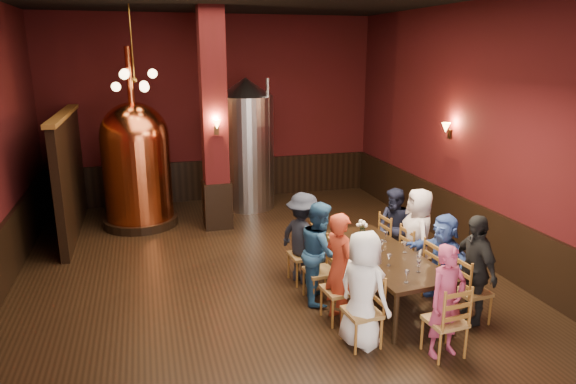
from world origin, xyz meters
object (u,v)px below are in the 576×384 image
object	(u,v)px
person_1	(340,268)
copper_kettle	(137,163)
rose_vase	(363,226)
person_2	(320,252)
dining_table	(381,257)
steel_vessel	(247,144)
person_0	(363,290)

from	to	relation	value
person_1	copper_kettle	size ratio (longest dim) A/B	0.42
copper_kettle	rose_vase	xyz separation A→B (m)	(3.45, -3.92, -0.42)
person_2	copper_kettle	bearing A→B (deg)	44.69
dining_table	copper_kettle	xyz separation A→B (m)	(-3.47, 4.61, 0.68)
copper_kettle	steel_vessel	xyz separation A→B (m)	(2.50, 0.67, 0.17)
person_1	steel_vessel	size ratio (longest dim) A/B	0.51
person_1	steel_vessel	world-z (taller)	steel_vessel
person_2	steel_vessel	size ratio (longest dim) A/B	0.50
person_0	person_2	bearing A→B (deg)	-21.68
person_1	copper_kettle	world-z (taller)	copper_kettle
person_1	rose_vase	world-z (taller)	person_1
dining_table	steel_vessel	bearing A→B (deg)	95.74
steel_vessel	dining_table	bearing A→B (deg)	-79.63
dining_table	person_2	xyz separation A→B (m)	(-0.87, 0.26, 0.08)
person_1	person_2	distance (m)	0.66
person_0	person_2	distance (m)	1.33
dining_table	person_0	world-z (taller)	person_0
person_0	dining_table	bearing A→B (deg)	-62.04
person_0	rose_vase	bearing A→B (deg)	-49.60
person_0	copper_kettle	size ratio (longest dim) A/B	0.41
copper_kettle	steel_vessel	distance (m)	2.60
person_1	person_0	bearing A→B (deg)	169.14
person_0	person_1	bearing A→B (deg)	-21.68
person_1	steel_vessel	distance (m)	5.73
person_1	dining_table	bearing A→B (deg)	-79.64
person_2	rose_vase	xyz separation A→B (m)	(0.86, 0.42, 0.18)
dining_table	person_0	distance (m)	1.31
dining_table	copper_kettle	size ratio (longest dim) A/B	0.66
person_2	steel_vessel	world-z (taller)	steel_vessel
person_2	copper_kettle	distance (m)	5.10
person_2	person_0	bearing A→B (deg)	-161.52
dining_table	steel_vessel	world-z (taller)	steel_vessel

